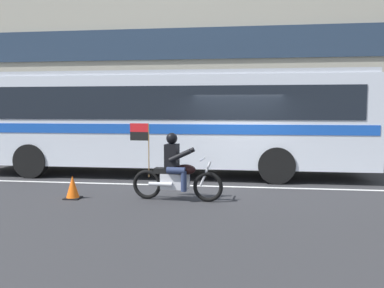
# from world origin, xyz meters

# --- Properties ---
(ground_plane) EXTENTS (60.00, 60.00, 0.00)m
(ground_plane) POSITION_xyz_m (0.00, 0.00, 0.00)
(ground_plane) COLOR #2B2B2D
(sidewalk_curb) EXTENTS (28.00, 3.80, 0.15)m
(sidewalk_curb) POSITION_xyz_m (0.00, 5.10, 0.07)
(sidewalk_curb) COLOR gray
(sidewalk_curb) RESTS_ON ground_plane
(lane_center_stripe) EXTENTS (26.60, 0.14, 0.01)m
(lane_center_stripe) POSITION_xyz_m (0.00, -0.60, 0.00)
(lane_center_stripe) COLOR silver
(lane_center_stripe) RESTS_ON ground_plane
(transit_bus) EXTENTS (12.60, 2.65, 3.22)m
(transit_bus) POSITION_xyz_m (-2.38, 1.19, 1.88)
(transit_bus) COLOR silver
(transit_bus) RESTS_ON ground_plane
(motorcycle_with_rider) EXTENTS (2.19, 0.64, 1.78)m
(motorcycle_with_rider) POSITION_xyz_m (-1.36, -2.40, 0.67)
(motorcycle_with_rider) COLOR black
(motorcycle_with_rider) RESTS_ON ground_plane
(traffic_cone) EXTENTS (0.36, 0.36, 0.55)m
(traffic_cone) POSITION_xyz_m (-3.80, -2.56, 0.26)
(traffic_cone) COLOR #EA590F
(traffic_cone) RESTS_ON ground_plane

